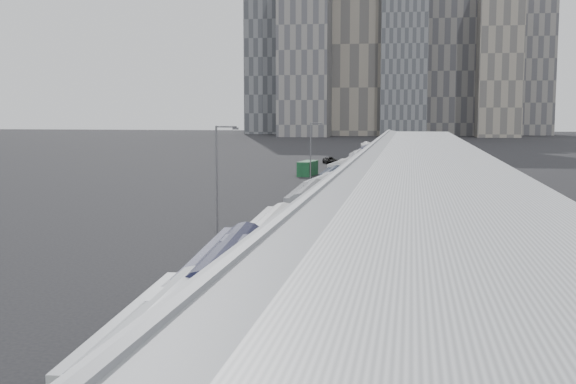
% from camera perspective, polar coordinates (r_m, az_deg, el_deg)
% --- Properties ---
extents(sidewalk, '(10.00, 170.00, 0.12)m').
position_cam_1_polar(sidewalk, '(72.84, 7.57, -2.23)').
color(sidewalk, gray).
rests_on(sidewalk, ground).
extents(lane_line, '(0.12, 160.00, 0.02)m').
position_cam_1_polar(lane_line, '(73.97, -0.59, -2.08)').
color(lane_line, gold).
rests_on(lane_line, ground).
extents(depot, '(12.45, 160.40, 7.20)m').
position_cam_1_polar(depot, '(72.38, 10.77, 0.41)').
color(depot, gray).
rests_on(depot, ground).
extents(skyline, '(145.00, 64.00, 120.00)m').
position_cam_1_polar(skyline, '(343.79, 7.41, 12.99)').
color(skyline, slate).
rests_on(skyline, ground).
extents(bus_0, '(3.57, 13.24, 3.82)m').
position_cam_1_polar(bus_0, '(27.93, -10.34, -13.11)').
color(bus_0, silver).
rests_on(bus_0, ground).
extents(bus_1, '(4.09, 14.22, 4.10)m').
position_cam_1_polar(bus_1, '(38.10, -4.68, -7.55)').
color(bus_1, black).
rests_on(bus_1, ground).
extents(bus_2, '(3.25, 12.91, 3.74)m').
position_cam_1_polar(bus_2, '(50.79, -1.22, -4.19)').
color(bus_2, white).
rests_on(bus_2, ground).
extents(bus_3, '(3.21, 13.97, 4.06)m').
position_cam_1_polar(bus_3, '(66.75, 1.68, -1.53)').
color(bus_3, slate).
rests_on(bus_3, ground).
extents(bus_4, '(3.97, 13.44, 3.87)m').
position_cam_1_polar(bus_4, '(81.83, 3.22, -0.13)').
color(bus_4, '#B6BAC1').
rests_on(bus_4, ground).
extents(bus_5, '(2.72, 12.15, 3.54)m').
position_cam_1_polar(bus_5, '(93.75, 3.57, 0.61)').
color(bus_5, '#161F32').
rests_on(bus_5, ground).
extents(bus_6, '(3.71, 12.89, 3.72)m').
position_cam_1_polar(bus_6, '(108.95, 4.45, 1.44)').
color(bus_6, silver).
rests_on(bus_6, ground).
extents(bus_7, '(3.29, 13.05, 3.78)m').
position_cam_1_polar(bus_7, '(121.74, 5.42, 1.96)').
color(bus_7, gray).
rests_on(bus_7, ground).
extents(bus_8, '(2.76, 12.33, 3.60)m').
position_cam_1_polar(bus_8, '(136.54, 5.60, 2.40)').
color(bus_8, '#9B9EA4').
rests_on(bus_8, ground).
extents(bus_9, '(2.90, 13.02, 3.80)m').
position_cam_1_polar(bus_9, '(150.31, 6.23, 2.79)').
color(bus_9, '#171834').
rests_on(bus_9, ground).
extents(bus_10, '(3.85, 13.69, 3.95)m').
position_cam_1_polar(bus_10, '(162.60, 6.27, 3.08)').
color(bus_10, silver).
rests_on(bus_10, ground).
extents(tree_0, '(2.87, 2.87, 4.77)m').
position_cam_1_polar(tree_0, '(23.24, -6.52, -12.65)').
color(tree_0, black).
rests_on(tree_0, ground).
extents(tree_1, '(1.58, 1.58, 3.86)m').
position_cam_1_polar(tree_1, '(51.85, 3.42, -2.36)').
color(tree_1, black).
rests_on(tree_1, ground).
extents(tree_2, '(2.53, 2.53, 5.30)m').
position_cam_1_polar(tree_2, '(72.07, 4.85, 0.88)').
color(tree_2, black).
rests_on(tree_2, ground).
extents(tree_3, '(2.05, 2.05, 4.79)m').
position_cam_1_polar(tree_3, '(95.25, 6.18, 2.03)').
color(tree_3, black).
rests_on(tree_3, ground).
extents(street_lamp_near, '(2.04, 0.22, 9.70)m').
position_cam_1_polar(street_lamp_near, '(62.47, -5.50, 1.44)').
color(street_lamp_near, '#59595E').
rests_on(street_lamp_near, ground).
extents(street_lamp_far, '(2.04, 0.22, 9.19)m').
position_cam_1_polar(street_lamp_far, '(113.25, 1.89, 3.53)').
color(street_lamp_far, '#59595E').
rests_on(street_lamp_far, ground).
extents(shipping_container, '(2.88, 6.57, 2.48)m').
position_cam_1_polar(shipping_container, '(123.38, 1.56, 1.88)').
color(shipping_container, '#144123').
rests_on(shipping_container, ground).
extents(suv, '(4.08, 5.77, 1.46)m').
position_cam_1_polar(suv, '(151.45, 3.38, 2.51)').
color(suv, black).
rests_on(suv, ground).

